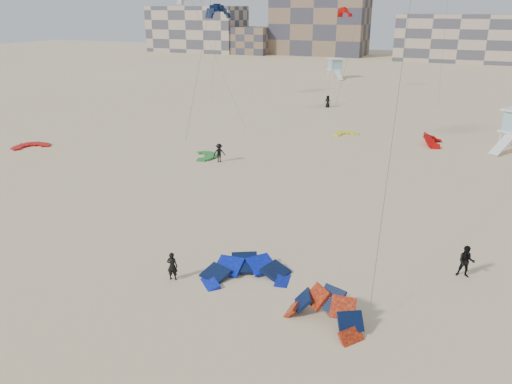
% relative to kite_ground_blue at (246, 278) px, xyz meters
% --- Properties ---
extents(ground, '(320.00, 320.00, 0.00)m').
position_rel_kite_ground_blue_xyz_m(ground, '(-5.09, -2.29, 0.00)').
color(ground, beige).
rests_on(ground, ground).
extents(kite_ground_blue, '(6.65, 6.76, 2.83)m').
position_rel_kite_ground_blue_xyz_m(kite_ground_blue, '(0.00, 0.00, 0.00)').
color(kite_ground_blue, '#0F1CD7').
rests_on(kite_ground_blue, ground).
extents(kite_ground_orange, '(4.82, 4.82, 3.85)m').
position_rel_kite_ground_blue_xyz_m(kite_ground_orange, '(4.95, -2.29, 0.00)').
color(kite_ground_orange, '#FF4216').
rests_on(kite_ground_orange, ground).
extents(kite_ground_red, '(4.87, 4.84, 0.61)m').
position_rel_kite_ground_blue_xyz_m(kite_ground_red, '(-31.60, 15.57, 0.00)').
color(kite_ground_red, red).
rests_on(kite_ground_red, ground).
extents(kite_ground_green, '(4.18, 4.10, 0.68)m').
position_rel_kite_ground_blue_xyz_m(kite_ground_green, '(-13.18, 19.53, 0.00)').
color(kite_ground_green, '#26842E').
rests_on(kite_ground_green, ground).
extents(kite_ground_red_far, '(3.76, 3.61, 3.45)m').
position_rel_kite_ground_blue_xyz_m(kite_ground_red_far, '(6.76, 32.97, 0.00)').
color(kite_ground_red_far, red).
rests_on(kite_ground_red_far, ground).
extents(kite_ground_yellow, '(3.80, 3.83, 0.53)m').
position_rel_kite_ground_blue_xyz_m(kite_ground_yellow, '(-2.83, 33.87, 0.00)').
color(kite_ground_yellow, yellow).
rests_on(kite_ground_yellow, ground).
extents(kitesurfer_main, '(0.66, 0.51, 1.60)m').
position_rel_kite_ground_blue_xyz_m(kitesurfer_main, '(-3.53, -1.67, 0.80)').
color(kitesurfer_main, black).
rests_on(kitesurfer_main, ground).
extents(kitesurfer_b, '(0.90, 0.72, 1.80)m').
position_rel_kite_ground_blue_xyz_m(kitesurfer_b, '(10.73, 4.79, 0.90)').
color(kitesurfer_b, black).
rests_on(kitesurfer_b, ground).
extents(kitesurfer_c, '(1.29, 1.25, 1.77)m').
position_rel_kite_ground_blue_xyz_m(kitesurfer_c, '(-11.12, 18.52, 0.88)').
color(kitesurfer_c, black).
rests_on(kitesurfer_c, ground).
extents(kitesurfer_e, '(0.89, 0.63, 1.72)m').
position_rel_kite_ground_blue_xyz_m(kitesurfer_e, '(-9.20, 49.04, 0.86)').
color(kitesurfer_e, black).
rests_on(kitesurfer_e, ground).
extents(kite_fly_navy, '(5.26, 9.48, 13.42)m').
position_rel_kite_ground_blue_xyz_m(kite_fly_navy, '(-26.24, 48.27, 12.88)').
color(kite_fly_navy, '#0A1139').
rests_on(kite_fly_navy, ground).
extents(kite_fly_red, '(4.06, 7.28, 12.93)m').
position_rel_kite_ground_blue_xyz_m(kite_fly_red, '(-10.92, 63.10, 12.74)').
color(kite_fly_red, red).
rests_on(kite_fly_red, ground).
extents(lifeguard_tower_far, '(3.88, 5.94, 3.95)m').
position_rel_kite_ground_blue_xyz_m(lifeguard_tower_far, '(-16.48, 80.45, 1.96)').
color(lifeguard_tower_far, white).
rests_on(lifeguard_tower_far, ground).
extents(condo_west_a, '(30.00, 15.00, 14.00)m').
position_rel_kite_ground_blue_xyz_m(condo_west_a, '(-75.09, 127.71, 7.00)').
color(condo_west_a, tan).
rests_on(condo_west_a, ground).
extents(condo_west_b, '(28.00, 14.00, 18.00)m').
position_rel_kite_ground_blue_xyz_m(condo_west_b, '(-35.09, 131.71, 9.00)').
color(condo_west_b, '#7E644C').
rests_on(condo_west_b, ground).
extents(condo_mid, '(32.00, 16.00, 12.00)m').
position_rel_kite_ground_blue_xyz_m(condo_mid, '(4.91, 127.71, 6.00)').
color(condo_mid, tan).
rests_on(condo_mid, ground).
extents(condo_fill_left, '(12.00, 10.00, 8.00)m').
position_rel_kite_ground_blue_xyz_m(condo_fill_left, '(-55.09, 125.71, 4.00)').
color(condo_fill_left, '#7E644C').
rests_on(condo_fill_left, ground).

